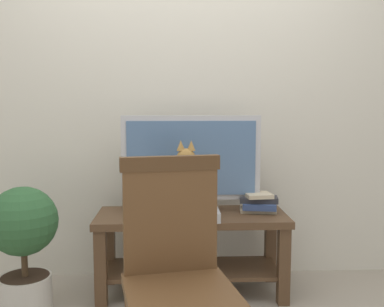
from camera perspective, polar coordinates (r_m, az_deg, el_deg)
The scene contains 8 objects.
back_wall at distance 3.15m, azimuth -1.45°, elevation 9.87°, with size 7.00×0.12×2.80m, color beige.
tv_stand at distance 2.86m, azimuth -0.04°, elevation -10.75°, with size 1.19×0.47×0.52m.
tv at distance 2.83m, azimuth -0.10°, elevation -1.01°, with size 0.88×0.20×0.62m.
media_box at distance 2.72m, azimuth -0.79°, elevation -7.64°, with size 0.39×0.30×0.06m.
cat at distance 2.67m, azimuth -0.76°, elevation -3.93°, with size 0.23×0.31×0.42m.
wooden_chair at distance 1.84m, azimuth -2.10°, elevation -13.81°, with size 0.49×0.49×0.99m.
book_stack at distance 2.89m, azimuth 8.53°, elevation -6.28°, with size 0.26×0.20×0.12m.
potted_plant at distance 2.77m, azimuth -20.78°, elevation -10.24°, with size 0.40×0.40×0.74m.
Camera 1 is at (-0.06, -2.21, 1.20)m, focal length 41.61 mm.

